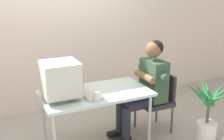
{
  "coord_description": "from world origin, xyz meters",
  "views": [
    {
      "loc": [
        -1.15,
        -2.87,
        1.94
      ],
      "look_at": [
        0.22,
        0.0,
        0.98
      ],
      "focal_mm": 44.09,
      "sensor_mm": 36.0,
      "label": 1
    }
  ],
  "objects_px": {
    "desk_mug": "(97,97)",
    "desk": "(96,96)",
    "person_seated": "(146,84)",
    "keyboard": "(88,93)",
    "potted_plant": "(208,112)",
    "crt_monitor": "(61,79)",
    "office_chair": "(158,98)"
  },
  "relations": [
    {
      "from": "potted_plant",
      "to": "person_seated",
      "type": "bearing_deg",
      "value": 138.25
    },
    {
      "from": "crt_monitor",
      "to": "keyboard",
      "type": "xyz_separation_m",
      "value": [
        0.32,
        -0.01,
        -0.22
      ]
    },
    {
      "from": "crt_monitor",
      "to": "potted_plant",
      "type": "xyz_separation_m",
      "value": [
        1.75,
        -0.49,
        -0.55
      ]
    },
    {
      "from": "desk",
      "to": "office_chair",
      "type": "xyz_separation_m",
      "value": [
        0.92,
        0.02,
        -0.2
      ]
    },
    {
      "from": "keyboard",
      "to": "office_chair",
      "type": "xyz_separation_m",
      "value": [
        1.03,
        0.05,
        -0.27
      ]
    },
    {
      "from": "keyboard",
      "to": "potted_plant",
      "type": "distance_m",
      "value": 1.55
    },
    {
      "from": "crt_monitor",
      "to": "keyboard",
      "type": "bearing_deg",
      "value": -1.34
    },
    {
      "from": "potted_plant",
      "to": "crt_monitor",
      "type": "bearing_deg",
      "value": 164.25
    },
    {
      "from": "desk_mug",
      "to": "office_chair",
      "type": "bearing_deg",
      "value": 15.58
    },
    {
      "from": "desk",
      "to": "desk_mug",
      "type": "relative_size",
      "value": 11.86
    },
    {
      "from": "desk",
      "to": "person_seated",
      "type": "distance_m",
      "value": 0.73
    },
    {
      "from": "crt_monitor",
      "to": "potted_plant",
      "type": "height_order",
      "value": "crt_monitor"
    },
    {
      "from": "person_seated",
      "to": "potted_plant",
      "type": "distance_m",
      "value": 0.85
    },
    {
      "from": "keyboard",
      "to": "potted_plant",
      "type": "xyz_separation_m",
      "value": [
        1.43,
        -0.49,
        -0.33
      ]
    },
    {
      "from": "person_seated",
      "to": "potted_plant",
      "type": "height_order",
      "value": "person_seated"
    },
    {
      "from": "person_seated",
      "to": "keyboard",
      "type": "bearing_deg",
      "value": -176.84
    },
    {
      "from": "crt_monitor",
      "to": "office_chair",
      "type": "xyz_separation_m",
      "value": [
        1.34,
        0.04,
        -0.49
      ]
    },
    {
      "from": "potted_plant",
      "to": "desk_mug",
      "type": "bearing_deg",
      "value": 169.88
    },
    {
      "from": "desk",
      "to": "crt_monitor",
      "type": "bearing_deg",
      "value": -177.32
    },
    {
      "from": "crt_monitor",
      "to": "person_seated",
      "type": "relative_size",
      "value": 0.33
    },
    {
      "from": "desk",
      "to": "person_seated",
      "type": "height_order",
      "value": "person_seated"
    },
    {
      "from": "potted_plant",
      "to": "desk_mug",
      "type": "xyz_separation_m",
      "value": [
        -1.41,
        0.25,
        0.37
      ]
    },
    {
      "from": "keyboard",
      "to": "desk",
      "type": "bearing_deg",
      "value": 14.08
    },
    {
      "from": "desk_mug",
      "to": "desk",
      "type": "bearing_deg",
      "value": 71.58
    },
    {
      "from": "crt_monitor",
      "to": "desk_mug",
      "type": "relative_size",
      "value": 3.91
    },
    {
      "from": "keyboard",
      "to": "office_chair",
      "type": "relative_size",
      "value": 0.57
    },
    {
      "from": "keyboard",
      "to": "desk_mug",
      "type": "xyz_separation_m",
      "value": [
        0.02,
        -0.23,
        0.04
      ]
    },
    {
      "from": "desk",
      "to": "keyboard",
      "type": "distance_m",
      "value": 0.13
    },
    {
      "from": "office_chair",
      "to": "potted_plant",
      "type": "distance_m",
      "value": 0.67
    },
    {
      "from": "person_seated",
      "to": "potted_plant",
      "type": "xyz_separation_m",
      "value": [
        0.6,
        -0.53,
        -0.29
      ]
    },
    {
      "from": "crt_monitor",
      "to": "potted_plant",
      "type": "distance_m",
      "value": 1.9
    },
    {
      "from": "person_seated",
      "to": "desk_mug",
      "type": "height_order",
      "value": "person_seated"
    }
  ]
}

